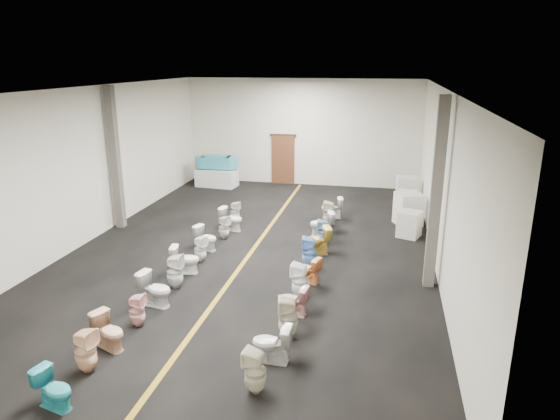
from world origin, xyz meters
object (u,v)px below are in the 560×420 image
at_px(toilet_right_5, 307,269).
at_px(appliance_crate_b, 408,209).
at_px(appliance_crate_c, 407,202).
at_px(toilet_right_8, 323,232).
at_px(toilet_left_10, 231,219).
at_px(toilet_right_7, 316,241).
at_px(toilet_left_5, 175,272).
at_px(toilet_right_10, 330,214).
at_px(toilet_right_0, 255,371).
at_px(toilet_left_7, 200,249).
at_px(toilet_left_3, 137,310).
at_px(toilet_left_4, 155,289).
at_px(toilet_left_1, 85,351).
at_px(toilet_right_2, 288,317).
at_px(toilet_right_6, 309,252).
at_px(display_table, 217,178).
at_px(toilet_right_3, 293,300).
at_px(toilet_right_1, 272,344).
at_px(toilet_right_11, 332,208).
at_px(appliance_crate_d, 406,190).
at_px(toilet_right_9, 322,224).
at_px(toilet_right_4, 300,281).
at_px(bathtub, 216,162).
at_px(appliance_crate_a, 409,224).
at_px(toilet_left_8, 206,238).
at_px(toilet_left_9, 224,227).
at_px(toilet_left_11, 235,212).
at_px(toilet_left_0, 54,389).
at_px(toilet_left_6, 185,259).

bearing_deg(toilet_right_5, appliance_crate_b, 172.31).
height_order(appliance_crate_c, toilet_right_8, appliance_crate_c).
xyz_separation_m(toilet_left_10, toilet_right_7, (2.93, -1.49, 0.03)).
distance_m(toilet_left_10, toilet_right_8, 3.09).
xyz_separation_m(toilet_left_5, toilet_right_10, (3.05, 5.38, -0.00)).
bearing_deg(toilet_right_0, toilet_left_7, -141.91).
bearing_deg(toilet_left_3, toilet_right_0, -119.34).
relative_size(toilet_left_5, toilet_right_7, 1.05).
bearing_deg(toilet_right_10, toilet_left_4, -23.59).
xyz_separation_m(toilet_left_1, toilet_left_5, (0.15, 3.44, 0.01)).
height_order(toilet_right_2, toilet_right_6, toilet_right_6).
bearing_deg(display_table, toilet_right_6, -56.36).
distance_m(toilet_left_1, toilet_right_0, 3.01).
relative_size(appliance_crate_c, toilet_right_2, 0.90).
bearing_deg(toilet_left_7, toilet_right_3, -105.59).
xyz_separation_m(toilet_left_7, toilet_right_1, (2.93, -4.16, 0.00)).
xyz_separation_m(toilet_left_3, toilet_right_11, (3.05, 8.10, 0.01)).
bearing_deg(toilet_left_5, appliance_crate_c, -38.14).
distance_m(appliance_crate_d, toilet_right_8, 5.62).
distance_m(toilet_left_3, toilet_right_9, 6.92).
bearing_deg(toilet_right_4, toilet_right_6, -172.61).
bearing_deg(toilet_right_1, toilet_right_6, -178.78).
height_order(bathtub, toilet_right_4, bathtub).
xyz_separation_m(appliance_crate_b, toilet_right_4, (-2.57, -5.99, -0.11)).
relative_size(toilet_left_1, toilet_right_4, 0.97).
height_order(appliance_crate_a, toilet_right_8, appliance_crate_a).
bearing_deg(toilet_left_1, toilet_left_8, 10.22).
bearing_deg(bathtub, toilet_left_9, -73.28).
relative_size(toilet_right_5, toilet_right_9, 0.88).
bearing_deg(toilet_left_9, toilet_left_7, -157.51).
distance_m(appliance_crate_d, toilet_left_9, 7.56).
xyz_separation_m(toilet_left_11, toilet_right_1, (3.03, -7.67, 0.02)).
distance_m(toilet_left_7, toilet_left_8, 0.87).
relative_size(toilet_left_3, toilet_right_8, 0.93).
distance_m(appliance_crate_d, toilet_right_2, 10.61).
bearing_deg(appliance_crate_b, toilet_right_2, -108.00).
bearing_deg(toilet_left_0, toilet_right_5, -16.41).
bearing_deg(toilet_right_1, toilet_right_10, -179.59).
relative_size(toilet_left_0, toilet_right_4, 0.78).
relative_size(appliance_crate_d, toilet_left_5, 1.21).
height_order(toilet_left_1, toilet_right_7, toilet_left_1).
xyz_separation_m(toilet_left_3, toilet_right_7, (3.00, 4.66, 0.05)).
relative_size(appliance_crate_d, toilet_right_6, 1.19).
relative_size(toilet_right_2, toilet_right_8, 1.13).
relative_size(toilet_left_1, toilet_right_6, 0.96).
bearing_deg(toilet_right_2, toilet_left_6, -139.96).
xyz_separation_m(appliance_crate_a, toilet_right_3, (-2.57, -5.58, -0.07)).
xyz_separation_m(toilet_right_7, toilet_right_10, (0.07, 2.56, 0.02)).
xyz_separation_m(toilet_left_3, toilet_right_3, (3.01, 1.14, -0.02)).
distance_m(appliance_crate_d, toilet_left_3, 11.93).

